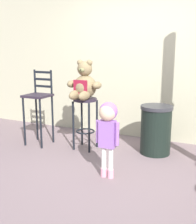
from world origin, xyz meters
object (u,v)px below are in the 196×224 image
(child_walking, at_px, (108,124))
(trash_bin, at_px, (156,130))
(teddy_bear, at_px, (84,84))
(bar_chair_empty, at_px, (39,101))
(bar_stool_with_teddy, at_px, (85,114))

(child_walking, relative_size, trash_bin, 1.28)
(child_walking, bearing_deg, teddy_bear, 74.16)
(child_walking, xyz_separation_m, trash_bin, (0.32, 1.05, -0.31))
(teddy_bear, height_order, bar_chair_empty, teddy_bear)
(bar_stool_with_teddy, height_order, child_walking, child_walking)
(child_walking, relative_size, bar_chair_empty, 0.77)
(bar_stool_with_teddy, distance_m, bar_chair_empty, 0.81)
(teddy_bear, distance_m, bar_chair_empty, 0.85)
(bar_stool_with_teddy, height_order, teddy_bear, teddy_bear)
(bar_stool_with_teddy, relative_size, trash_bin, 1.10)
(bar_stool_with_teddy, relative_size, bar_chair_empty, 0.67)
(teddy_bear, height_order, trash_bin, teddy_bear)
(child_walking, bearing_deg, trash_bin, 13.51)
(child_walking, distance_m, bar_chair_empty, 1.66)
(bar_stool_with_teddy, distance_m, teddy_bear, 0.46)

